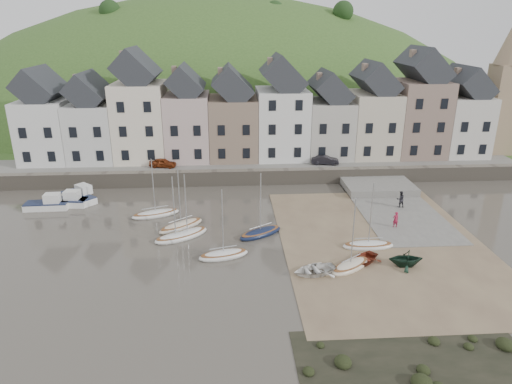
{
  "coord_description": "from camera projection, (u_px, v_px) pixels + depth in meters",
  "views": [
    {
      "loc": [
        -2.65,
        -36.38,
        18.69
      ],
      "look_at": [
        0.0,
        6.0,
        3.0
      ],
      "focal_mm": 32.28,
      "sensor_mm": 36.0,
      "label": 1
    }
  ],
  "objects": [
    {
      "name": "sailboat_7",
      "position": [
        350.0,
        266.0,
        37.05
      ],
      "size": [
        4.26,
        3.66,
        6.32
      ],
      "color": "beige",
      "rests_on": "ground"
    },
    {
      "name": "quay_street",
      "position": [
        249.0,
        164.0,
        59.35
      ],
      "size": [
        70.0,
        7.0,
        0.1
      ],
      "primitive_type": "cube",
      "color": "slate",
      "rests_on": "quay_land"
    },
    {
      "name": "motorboat_0",
      "position": [
        48.0,
        204.0,
        48.86
      ],
      "size": [
        4.57,
        1.91,
        1.7
      ],
      "color": "white",
      "rests_on": "ground"
    },
    {
      "name": "rowboat_red",
      "position": [
        363.0,
        259.0,
        37.84
      ],
      "size": [
        3.88,
        3.77,
        0.66
      ],
      "primitive_type": "imported",
      "rotation": [
        0.0,
        0.0,
        -0.87
      ],
      "color": "maroon",
      "rests_on": "beach"
    },
    {
      "name": "quay_land",
      "position": [
        245.0,
        147.0,
        70.39
      ],
      "size": [
        90.0,
        30.0,
        1.5
      ],
      "primitive_type": "cube",
      "color": "#365622",
      "rests_on": "ground"
    },
    {
      "name": "sailboat_6",
      "position": [
        368.0,
        245.0,
        40.48
      ],
      "size": [
        4.56,
        1.52,
        6.32
      ],
      "color": "white",
      "rests_on": "ground"
    },
    {
      "name": "slipway",
      "position": [
        395.0,
        208.0,
        49.04
      ],
      "size": [
        8.0,
        18.0,
        0.12
      ],
      "primitive_type": "cube",
      "color": "slate",
      "rests_on": "ground"
    },
    {
      "name": "sailboat_0",
      "position": [
        156.0,
        214.0,
        47.14
      ],
      "size": [
        5.11,
        3.08,
        6.32
      ],
      "color": "white",
      "rests_on": "ground"
    },
    {
      "name": "person_red",
      "position": [
        396.0,
        219.0,
        44.15
      ],
      "size": [
        0.62,
        0.45,
        1.58
      ],
      "primitive_type": "imported",
      "rotation": [
        0.0,
        0.0,
        3.27
      ],
      "color": "maroon",
      "rests_on": "slipway"
    },
    {
      "name": "beach",
      "position": [
        382.0,
        243.0,
        41.33
      ],
      "size": [
        18.0,
        26.0,
        0.06
      ],
      "primitive_type": "cube",
      "color": "brown",
      "rests_on": "ground"
    },
    {
      "name": "person_dark",
      "position": [
        400.0,
        199.0,
        48.93
      ],
      "size": [
        0.91,
        0.73,
        1.79
      ],
      "primitive_type": "imported",
      "rotation": [
        0.0,
        0.0,
        3.21
      ],
      "color": "#232228",
      "rests_on": "slipway"
    },
    {
      "name": "sailboat_4",
      "position": [
        223.0,
        255.0,
        38.83
      ],
      "size": [
        4.54,
        2.55,
        6.32
      ],
      "color": "white",
      "rests_on": "ground"
    },
    {
      "name": "seawall",
      "position": [
        250.0,
        177.0,
        56.29
      ],
      "size": [
        70.0,
        1.2,
        1.8
      ],
      "primitive_type": "cube",
      "color": "slate",
      "rests_on": "ground"
    },
    {
      "name": "hillside",
      "position": [
        219.0,
        197.0,
        102.8
      ],
      "size": [
        134.4,
        84.0,
        84.0
      ],
      "color": "#365622",
      "rests_on": "ground"
    },
    {
      "name": "townhouse_terrace",
      "position": [
        261.0,
        114.0,
        60.72
      ],
      "size": [
        61.05,
        8.0,
        13.93
      ],
      "color": "silver",
      "rests_on": "quay_land"
    },
    {
      "name": "church_spire",
      "position": [
        506.0,
        83.0,
        61.35
      ],
      "size": [
        4.0,
        4.0,
        18.0
      ],
      "color": "#997F60",
      "rests_on": "quay_land"
    },
    {
      "name": "sailboat_3",
      "position": [
        187.0,
        234.0,
        42.58
      ],
      "size": [
        4.25,
        3.77,
        6.32
      ],
      "color": "white",
      "rests_on": "ground"
    },
    {
      "name": "motorboat_1",
      "position": [
        68.0,
        201.0,
        49.72
      ],
      "size": [
        4.54,
        2.12,
        1.7
      ],
      "color": "white",
      "rests_on": "ground"
    },
    {
      "name": "ground",
      "position": [
        260.0,
        247.0,
        40.69
      ],
      "size": [
        160.0,
        160.0,
        0.0
      ],
      "primitive_type": "plane",
      "color": "#494339",
      "rests_on": "ground"
    },
    {
      "name": "sailboat_2",
      "position": [
        181.0,
        226.0,
        44.4
      ],
      "size": [
        4.74,
        4.2,
        6.32
      ],
      "color": "beige",
      "rests_on": "ground"
    },
    {
      "name": "rowboat_green",
      "position": [
        406.0,
        258.0,
        37.15
      ],
      "size": [
        2.83,
        2.47,
        1.45
      ],
      "primitive_type": "imported",
      "rotation": [
        0.0,
        0.0,
        -1.6
      ],
      "color": "black",
      "rests_on": "beach"
    },
    {
      "name": "car_left",
      "position": [
        163.0,
        163.0,
        57.56
      ],
      "size": [
        3.52,
        1.92,
        1.14
      ],
      "primitive_type": "imported",
      "rotation": [
        0.0,
        0.0,
        1.39
      ],
      "color": "maroon",
      "rests_on": "quay_street"
    },
    {
      "name": "shore_rocks",
      "position": [
        419.0,
        362.0,
        26.8
      ],
      "size": [
        14.0,
        6.0,
        0.77
      ],
      "color": "black",
      "rests_on": "ground"
    },
    {
      "name": "motorboat_2",
      "position": [
        80.0,
        196.0,
        51.18
      ],
      "size": [
        4.76,
        4.57,
        1.7
      ],
      "color": "white",
      "rests_on": "ground"
    },
    {
      "name": "sailboat_5",
      "position": [
        261.0,
        233.0,
        42.9
      ],
      "size": [
        4.68,
        3.72,
        6.32
      ],
      "color": "#121C3A",
      "rests_on": "ground"
    },
    {
      "name": "sailboat_1",
      "position": [
        176.0,
        237.0,
        41.96
      ],
      "size": [
        4.3,
        3.05,
        6.32
      ],
      "color": "white",
      "rests_on": "ground"
    },
    {
      "name": "rowboat_white",
      "position": [
        314.0,
        270.0,
        36.16
      ],
      "size": [
        4.02,
        3.31,
        0.72
      ],
      "primitive_type": "imported",
      "rotation": [
        0.0,
        0.0,
        -1.31
      ],
      "color": "white",
      "rests_on": "beach"
    },
    {
      "name": "car_right",
      "position": [
        325.0,
        160.0,
        58.76
      ],
      "size": [
        3.62,
        1.71,
        1.15
      ],
      "primitive_type": "imported",
      "rotation": [
        0.0,
        0.0,
        1.42
      ],
      "color": "black",
      "rests_on": "quay_street"
    }
  ]
}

